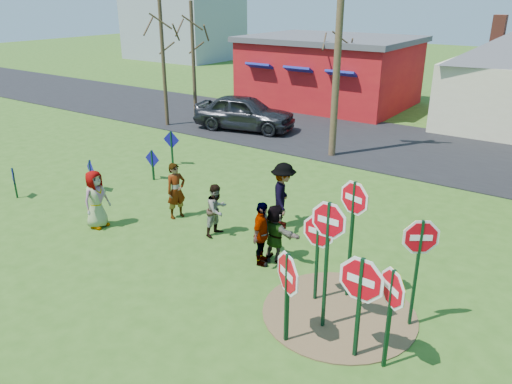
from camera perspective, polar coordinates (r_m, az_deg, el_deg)
ground at (r=13.68m, az=-5.87°, el=-5.34°), size 120.00×120.00×0.00m
road at (r=23.02m, az=13.04°, el=5.61°), size 120.00×7.50×0.04m
dirt_patch at (r=10.84m, az=9.46°, el=-13.42°), size 3.20×3.20×0.03m
red_building at (r=30.64m, az=8.41°, el=13.59°), size 9.40×7.69×3.90m
distant_building at (r=53.27m, az=-8.31°, el=19.19°), size 10.00×8.00×8.00m
stop_sign_a at (r=9.23m, az=3.62°, el=-10.01°), size 0.96×0.61×2.04m
stop_sign_b at (r=10.43m, az=11.06°, el=-2.08°), size 0.94×0.30×2.82m
stop_sign_c at (r=9.37m, az=8.20°, el=-5.11°), size 0.97×0.07×2.83m
stop_sign_d at (r=9.93m, az=18.19°, el=-5.99°), size 0.80×0.55×2.45m
stop_sign_e at (r=8.97m, az=11.87°, el=-10.62°), size 1.16×0.08×2.20m
stop_sign_f at (r=8.85m, az=15.25°, el=-11.37°), size 0.78×0.62×2.11m
stop_sign_g at (r=10.45m, az=7.09°, el=-5.36°), size 0.98×0.07×2.14m
blue_diamond_a at (r=17.82m, az=-25.93°, el=1.29°), size 0.49×0.34×1.04m
blue_diamond_b at (r=17.43m, az=-18.35°, el=2.17°), size 0.59×0.21×1.12m
blue_diamond_c at (r=17.99m, az=-11.75°, el=3.40°), size 0.66×0.06×1.12m
blue_diamond_d at (r=19.41m, az=-9.63°, el=5.42°), size 0.69×0.15×1.37m
person_a at (r=14.67m, az=-17.82°, el=-0.79°), size 0.58×0.85×1.68m
person_b at (r=14.75m, az=-9.12°, el=0.14°), size 0.55×0.70×1.68m
person_c at (r=13.59m, az=-4.51°, el=-2.04°), size 0.59×0.74×1.47m
person_d at (r=13.95m, az=3.12°, el=-0.41°), size 1.21×1.41×1.89m
person_e at (r=12.05m, az=0.63°, el=-4.80°), size 0.64×1.03×1.63m
person_f at (r=12.30m, az=2.20°, el=-4.67°), size 1.43×0.73×1.47m
suv at (r=24.29m, az=-1.32°, el=9.08°), size 5.19×2.99×1.66m
utility_pole at (r=19.86m, az=9.44°, el=17.22°), size 2.06×1.00×8.98m
bare_tree_west at (r=26.03m, az=-7.25°, el=16.32°), size 1.80×1.80×5.88m
bare_tree_east at (r=26.69m, az=9.17°, el=14.93°), size 1.80×1.80×4.87m
bare_tree_mid at (r=25.10m, az=-10.67°, el=16.19°), size 1.80×1.80×6.06m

